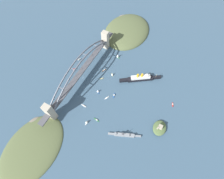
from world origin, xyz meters
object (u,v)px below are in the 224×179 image
at_px(seaplane_taxiing_near_bridge, 79,59).
at_px(small_boat_8, 84,106).
at_px(small_boat_4, 107,98).
at_px(small_boat_5, 96,120).
at_px(fort_island_mid_harbor, 160,128).
at_px(small_boat_10, 104,70).
at_px(ocean_liner, 140,78).
at_px(small_boat_0, 112,74).
at_px(harbor_arch_bridge, 81,71).
at_px(seaplane_second_in_formation, 74,69).
at_px(small_boat_2, 98,91).
at_px(naval_cruiser, 124,135).
at_px(small_boat_6, 114,95).
at_px(small_boat_9, 173,105).
at_px(small_boat_7, 102,78).
at_px(small_boat_3, 87,122).
at_px(small_boat_1, 118,56).

distance_m(seaplane_taxiing_near_bridge, small_boat_8, 130.47).
relative_size(small_boat_4, small_boat_5, 0.84).
height_order(fort_island_mid_harbor, small_boat_5, fort_island_mid_harbor).
bearing_deg(small_boat_10, fort_island_mid_harbor, 66.45).
xyz_separation_m(ocean_liner, small_boat_0, (19.47, -63.65, -1.95)).
relative_size(harbor_arch_bridge, small_boat_5, 21.86).
bearing_deg(small_boat_10, seaplane_second_in_formation, -62.70).
xyz_separation_m(small_boat_2, small_boat_5, (59.14, 31.25, -3.31)).
xyz_separation_m(naval_cruiser, small_boat_0, (-116.48, -88.82, 1.54)).
xyz_separation_m(small_boat_6, small_boat_9, (-40.43, 123.30, -0.01)).
height_order(naval_cruiser, small_boat_4, naval_cruiser).
height_order(small_boat_7, small_boat_9, small_boat_7).
bearing_deg(small_boat_4, small_boat_8, -40.44).
distance_m(small_boat_8, small_boat_9, 193.40).
relative_size(ocean_liner, small_boat_8, 6.74).
bearing_deg(small_boat_0, naval_cruiser, 37.33).
height_order(small_boat_3, small_boat_4, small_boat_3).
bearing_deg(small_boat_3, seaplane_taxiing_near_bridge, -140.96).
bearing_deg(small_boat_9, small_boat_4, -68.44).
bearing_deg(ocean_liner, naval_cruiser, 10.49).
height_order(ocean_liner, small_boat_6, ocean_liner).
relative_size(ocean_liner, small_boat_0, 9.33).
distance_m(harbor_arch_bridge, small_boat_1, 107.53).
xyz_separation_m(fort_island_mid_harbor, small_boat_8, (29.72, -161.62, -3.61)).
relative_size(harbor_arch_bridge, small_boat_9, 28.11).
relative_size(small_boat_1, small_boat_5, 0.95).
relative_size(small_boat_1, small_boat_3, 1.27).
bearing_deg(small_boat_7, small_boat_6, 60.10).
bearing_deg(small_boat_7, seaplane_second_in_formation, -82.20).
xyz_separation_m(fort_island_mid_harbor, small_boat_3, (59.00, -135.64, 0.25)).
bearing_deg(small_boat_8, seaplane_second_in_formation, -133.44).
bearing_deg(ocean_liner, small_boat_7, -63.62).
xyz_separation_m(harbor_arch_bridge, fort_island_mid_harbor, (31.30, 204.16, -22.94)).
relative_size(small_boat_0, small_boat_3, 0.93).
height_order(small_boat_0, small_boat_3, small_boat_3).
bearing_deg(naval_cruiser, small_boat_10, -136.54).
height_order(ocean_liner, small_boat_2, ocean_liner).
bearing_deg(seaplane_second_in_formation, small_boat_4, 74.79).
xyz_separation_m(seaplane_taxiing_near_bridge, small_boat_3, (131.69, 106.80, 2.64)).
distance_m(naval_cruiser, small_boat_3, 80.21).
distance_m(seaplane_second_in_formation, small_boat_10, 73.73).
bearing_deg(fort_island_mid_harbor, small_boat_8, -79.58).
distance_m(small_boat_0, small_boat_4, 62.85).
height_order(ocean_liner, small_boat_4, ocean_liner).
relative_size(harbor_arch_bridge, naval_cruiser, 4.65).
distance_m(naval_cruiser, small_boat_1, 200.99).
height_order(naval_cruiser, small_boat_2, naval_cruiser).
bearing_deg(small_boat_9, naval_cruiser, -30.32).
height_order(fort_island_mid_harbor, small_boat_8, fort_island_mid_harbor).
xyz_separation_m(small_boat_0, small_boat_10, (-3.29, -24.67, -3.56)).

